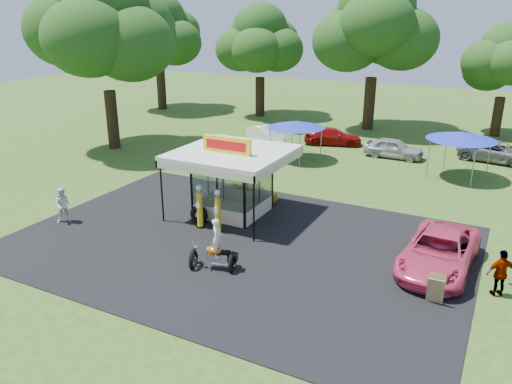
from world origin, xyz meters
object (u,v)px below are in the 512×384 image
bg_car_d (497,152)px  tent_east (462,136)px  spectator_east_b (501,273)px  gas_station_kiosk (233,181)px  pink_sedan (439,252)px  motorcycle (216,249)px  bg_car_c (394,148)px  a_frame_sign (436,290)px  bg_car_a (266,135)px  tent_west (296,125)px  gas_pump_right (218,212)px  spectator_west (64,205)px  gas_pump_left (200,207)px  bg_car_b (333,136)px  kiosk_car (253,192)px

bg_car_d → tent_east: bearing=167.6°
spectator_east_b → bg_car_d: bearing=-117.5°
gas_station_kiosk → pink_sedan: gas_station_kiosk is taller
motorcycle → spectator_east_b: 10.73m
spectator_east_b → bg_car_d: spectator_east_b is taller
pink_sedan → bg_car_c: bearing=112.2°
gas_station_kiosk → a_frame_sign: bearing=-20.9°
bg_car_a → tent_east: tent_east is taller
a_frame_sign → tent_west: 19.26m
gas_pump_right → bg_car_c: size_ratio=0.52×
gas_pump_right → motorcycle: (1.83, -3.14, -0.14)m
spectator_west → bg_car_c: bearing=14.3°
gas_pump_left → motorcycle: gas_pump_left is taller
pink_sedan → gas_pump_left: bearing=-171.5°
gas_station_kiosk → motorcycle: gas_station_kiosk is taller
bg_car_c → spectator_east_b: bearing=-154.7°
a_frame_sign → tent_west: size_ratio=0.26×
motorcycle → spectator_west: 9.21m
bg_car_b → tent_east: tent_east is taller
gas_pump_left → tent_west: (-0.72, 13.29, 1.46)m
tent_west → kiosk_car: bearing=-82.1°
gas_station_kiosk → motorcycle: bearing=-66.6°
pink_sedan → bg_car_c: (-5.47, 16.01, -0.07)m
tent_west → tent_east: 10.77m
motorcycle → kiosk_car: 8.12m
pink_sedan → bg_car_d: pink_sedan is taller
bg_car_c → gas_pump_left: bearing=163.3°
gas_station_kiosk → a_frame_sign: size_ratio=5.12×
pink_sedan → spectator_east_b: (2.30, -1.08, 0.13)m
spectator_west → spectator_east_b: (19.45, 2.47, -0.00)m
a_frame_sign → tent_west: bearing=126.7°
motorcycle → tent_west: tent_west is taller
gas_pump_left → motorcycle: bearing=-48.0°
gas_pump_left → tent_west: bearing=93.1°
motorcycle → tent_east: tent_east is taller
bg_car_b → kiosk_car: bearing=163.6°
a_frame_sign → bg_car_a: 24.22m
gas_pump_left → bg_car_d: gas_pump_left is taller
bg_car_b → pink_sedan: bearing=-166.4°
gas_pump_right → spectator_east_b: size_ratio=1.19×
pink_sedan → tent_west: tent_west is taller
a_frame_sign → bg_car_d: (0.87, 21.02, 0.18)m
motorcycle → bg_car_d: size_ratio=0.44×
motorcycle → tent_east: (7.13, 17.33, 1.80)m
bg_car_a → bg_car_d: bearing=-48.3°
pink_sedan → bg_car_a: bearing=138.4°
spectator_east_b → gas_pump_left: bearing=-31.2°
a_frame_sign → kiosk_car: a_frame_sign is taller
gas_pump_left → tent_east: 17.39m
a_frame_sign → bg_car_d: 21.04m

